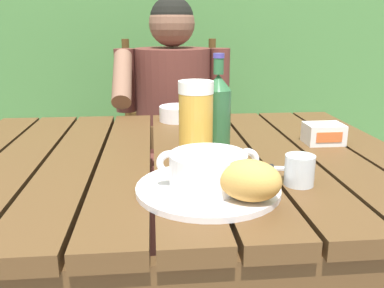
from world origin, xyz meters
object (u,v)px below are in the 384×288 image
Objects in this scene: soup_bowl at (208,169)px; diner_bowl at (178,113)px; beer_glass at (196,120)px; water_glass_small at (299,170)px; bread_roll at (250,180)px; butter_tub at (324,134)px; chair_near_diner at (172,153)px; serving_plate at (208,188)px; table_knife at (272,168)px; person_eating at (173,117)px; beer_bottle at (218,112)px.

soup_bowl is 1.55× the size of diner_bowl.
water_glass_small is (0.19, -0.20, -0.06)m from beer_glass.
diner_bowl is (-0.02, 0.42, -0.07)m from beer_glass.
bread_roll is 1.37× the size of butter_tub.
water_glass_small is at bearing 36.53° from bread_roll.
butter_tub is (0.37, 0.09, -0.07)m from beer_glass.
chair_near_diner is 7.78× the size of diner_bowl.
bread_roll reaches higher than water_glass_small.
serving_plate is 1.99× the size of table_knife.
bread_roll is at bearing -143.47° from water_glass_small.
table_knife is at bearing -77.74° from person_eating.
chair_near_diner is 7.06× the size of table_knife.
butter_tub is (0.37, 0.31, -0.02)m from soup_bowl.
beer_glass reaches higher than water_glass_small.
table_knife is (0.16, 0.11, -0.04)m from soup_bowl.
person_eating is 0.77m from beer_glass.
serving_plate is at bearing -174.83° from water_glass_small.
beer_glass is 0.76× the size of beer_bottle.
beer_bottle is at bearing 123.36° from table_knife.
table_knife is at bearing 34.70° from serving_plate.
diner_bowl is (-0.08, 0.71, -0.02)m from bread_roll.
soup_bowl is 0.64m from diner_bowl.
table_knife is at bearing -70.69° from diner_bowl.
beer_glass reaches higher than butter_tub.
person_eating reaches higher than beer_bottle.
soup_bowl is 0.28m from beer_bottle.
butter_tub is 0.78× the size of diner_bowl.
chair_near_diner is 5.01× the size of soup_bowl.
table_knife is (0.19, -0.86, 0.06)m from person_eating.
butter_tub is at bearing 59.47° from water_glass_small.
beer_glass is 0.39m from butter_tub.
soup_bowl is 1.41× the size of table_knife.
chair_near_diner is 1.30m from bread_roll.
serving_plate is (0.02, -0.97, 0.07)m from person_eating.
person_eating reaches higher than butter_tub.
serving_plate is at bearing 130.60° from bread_roll.
diner_bowl is (-0.02, 0.64, 0.02)m from serving_plate.
water_glass_small is 0.44× the size of table_knife.
soup_bowl is at bearing -174.83° from water_glass_small.
chair_near_diner reaches higher than beer_bottle.
diner_bowl is at bearing 139.94° from butter_tub.
butter_tub is at bearing 44.53° from table_knife.
soup_bowl is 1.06× the size of beer_glass.
chair_near_diner is 4.05× the size of beer_bottle.
diner_bowl is (0.00, -0.54, 0.31)m from chair_near_diner.
soup_bowl is at bearing -88.73° from person_eating.
soup_bowl is (0.02, -1.17, 0.33)m from chair_near_diner.
beer_glass reaches higher than diner_bowl.
beer_glass is at bearing 102.86° from bread_roll.
diner_bowl is (-0.18, 0.52, 0.02)m from table_knife.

